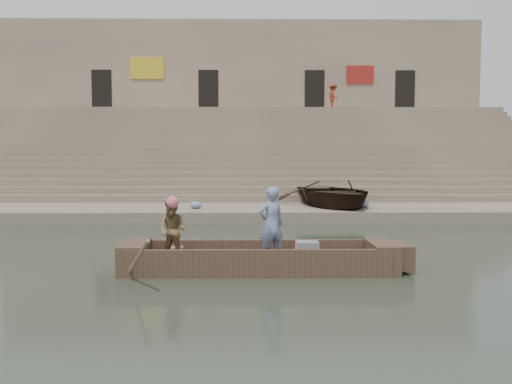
{
  "coord_description": "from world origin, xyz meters",
  "views": [
    {
      "loc": [
        0.58,
        -12.93,
        2.44
      ],
      "look_at": [
        0.81,
        1.9,
        1.4
      ],
      "focal_mm": 38.96,
      "sensor_mm": 36.0,
      "label": 1
    }
  ],
  "objects_px": {
    "television": "(307,251)",
    "beached_rowboat": "(333,193)",
    "main_rowboat": "(259,266)",
    "rowing_man": "(173,231)",
    "standing_man": "(271,224)",
    "pedestrian": "(333,96)"
  },
  "relations": [
    {
      "from": "main_rowboat",
      "to": "pedestrian",
      "type": "distance_m",
      "value": 25.13
    },
    {
      "from": "standing_man",
      "to": "beached_rowboat",
      "type": "height_order",
      "value": "standing_man"
    },
    {
      "from": "standing_man",
      "to": "beached_rowboat",
      "type": "xyz_separation_m",
      "value": [
        2.81,
        9.97,
        -0.09
      ]
    },
    {
      "from": "main_rowboat",
      "to": "television",
      "type": "xyz_separation_m",
      "value": [
        0.99,
        -0.0,
        0.31
      ]
    },
    {
      "from": "rowing_man",
      "to": "beached_rowboat",
      "type": "height_order",
      "value": "rowing_man"
    },
    {
      "from": "standing_man",
      "to": "television",
      "type": "relative_size",
      "value": 3.36
    },
    {
      "from": "television",
      "to": "beached_rowboat",
      "type": "relative_size",
      "value": 0.09
    },
    {
      "from": "television",
      "to": "pedestrian",
      "type": "xyz_separation_m",
      "value": [
        4.18,
        23.87,
        5.6
      ]
    },
    {
      "from": "standing_man",
      "to": "pedestrian",
      "type": "distance_m",
      "value": 25.01
    },
    {
      "from": "television",
      "to": "rowing_man",
      "type": "bearing_deg",
      "value": -179.1
    },
    {
      "from": "television",
      "to": "pedestrian",
      "type": "relative_size",
      "value": 0.28
    },
    {
      "from": "main_rowboat",
      "to": "pedestrian",
      "type": "bearing_deg",
      "value": 77.77
    },
    {
      "from": "main_rowboat",
      "to": "television",
      "type": "height_order",
      "value": "television"
    },
    {
      "from": "television",
      "to": "main_rowboat",
      "type": "bearing_deg",
      "value": 180.0
    },
    {
      "from": "main_rowboat",
      "to": "rowing_man",
      "type": "xyz_separation_m",
      "value": [
        -1.76,
        -0.04,
        0.75
      ]
    },
    {
      "from": "pedestrian",
      "to": "television",
      "type": "bearing_deg",
      "value": 158.75
    },
    {
      "from": "pedestrian",
      "to": "rowing_man",
      "type": "bearing_deg",
      "value": 152.52
    },
    {
      "from": "main_rowboat",
      "to": "television",
      "type": "bearing_deg",
      "value": -0.0
    },
    {
      "from": "main_rowboat",
      "to": "pedestrian",
      "type": "xyz_separation_m",
      "value": [
        5.17,
        23.87,
        5.91
      ]
    },
    {
      "from": "television",
      "to": "beached_rowboat",
      "type": "bearing_deg",
      "value": 78.12
    },
    {
      "from": "main_rowboat",
      "to": "standing_man",
      "type": "distance_m",
      "value": 0.93
    },
    {
      "from": "rowing_man",
      "to": "beached_rowboat",
      "type": "xyz_separation_m",
      "value": [
        4.82,
        9.89,
        0.05
      ]
    }
  ]
}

